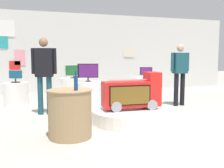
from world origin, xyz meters
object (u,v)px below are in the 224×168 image
object	(u,v)px
tv_on_left_rear	(15,76)
bottle_on_side_table	(76,83)
display_pedestal_left_rear	(16,94)
shopper_browsing_near_truck	(44,70)
tv_on_far_right	(88,71)
shopper_browsing_rear	(180,70)
tv_on_center_rear	(74,71)
display_pedestal_far_right	(88,93)
main_display_pedestal	(131,115)
display_pedestal_right_rear	(146,87)
side_table_round	(70,113)
display_pedestal_center_rear	(74,88)
tv_on_right_rear	(146,72)
novelty_firetruck_tv	(133,94)

from	to	relation	value
tv_on_left_rear	bottle_on_side_table	size ratio (longest dim) A/B	1.18
display_pedestal_left_rear	shopper_browsing_near_truck	size ratio (longest dim) A/B	0.38
tv_on_far_right	shopper_browsing_near_truck	world-z (taller)	shopper_browsing_near_truck
tv_on_left_rear	shopper_browsing_rear	distance (m)	4.35
tv_on_center_rear	display_pedestal_far_right	bearing A→B (deg)	-81.92
main_display_pedestal	display_pedestal_right_rear	xyz separation A→B (m)	(1.69, 2.90, 0.19)
bottle_on_side_table	tv_on_far_right	bearing A→B (deg)	74.05
side_table_round	bottle_on_side_table	world-z (taller)	bottle_on_side_table
display_pedestal_far_right	shopper_browsing_near_truck	distance (m)	1.66
display_pedestal_far_right	display_pedestal_right_rear	bearing A→B (deg)	20.27
tv_on_center_rear	tv_on_far_right	bearing A→B (deg)	-81.89
tv_on_left_rear	bottle_on_side_table	world-z (taller)	bottle_on_side_table
tv_on_left_rear	display_pedestal_left_rear	bearing A→B (deg)	108.42
display_pedestal_center_rear	tv_on_center_rear	xyz separation A→B (m)	(-0.00, -0.00, 0.53)
shopper_browsing_rear	shopper_browsing_near_truck	bearing A→B (deg)	179.82
display_pedestal_left_rear	tv_on_right_rear	xyz separation A→B (m)	(3.99, 0.45, 0.49)
main_display_pedestal	tv_on_right_rear	size ratio (longest dim) A/B	4.00
display_pedestal_right_rear	shopper_browsing_near_truck	bearing A→B (deg)	-152.97
novelty_firetruck_tv	shopper_browsing_near_truck	xyz separation A→B (m)	(-1.64, 1.22, 0.45)
display_pedestal_left_rear	tv_on_left_rear	xyz separation A→B (m)	(0.00, -0.00, 0.48)
tv_on_center_rear	tv_on_right_rear	bearing A→B (deg)	-12.71
main_display_pedestal	novelty_firetruck_tv	bearing A→B (deg)	-18.11
display_pedestal_center_rear	side_table_round	size ratio (longest dim) A/B	1.09
display_pedestal_right_rear	shopper_browsing_rear	distance (m)	1.83
main_display_pedestal	novelty_firetruck_tv	size ratio (longest dim) A/B	1.38
novelty_firetruck_tv	tv_on_left_rear	bearing A→B (deg)	133.42
bottle_on_side_table	main_display_pedestal	bearing A→B (deg)	31.40
display_pedestal_right_rear	shopper_browsing_near_truck	xyz separation A→B (m)	(-3.31, -1.69, 0.70)
shopper_browsing_rear	display_pedestal_far_right	bearing A→B (deg)	158.10
main_display_pedestal	display_pedestal_right_rear	distance (m)	3.36
display_pedestal_center_rear	shopper_browsing_near_truck	size ratio (longest dim) A/B	0.49
novelty_firetruck_tv	tv_on_left_rear	distance (m)	3.38
display_pedestal_center_rear	display_pedestal_left_rear	bearing A→B (deg)	-150.17
display_pedestal_left_rear	display_pedestal_center_rear	xyz separation A→B (m)	(1.70, 0.97, 0.00)
bottle_on_side_table	shopper_browsing_near_truck	bearing A→B (deg)	100.96
tv_on_far_right	side_table_round	world-z (taller)	tv_on_far_right
display_pedestal_center_rear	side_table_round	bearing A→B (deg)	-100.06
tv_on_far_right	novelty_firetruck_tv	bearing A→B (deg)	-78.33
tv_on_center_rear	tv_on_far_right	size ratio (longest dim) A/B	1.05
display_pedestal_right_rear	bottle_on_side_table	xyz separation A→B (m)	(-2.93, -3.65, 0.59)
main_display_pedestal	display_pedestal_left_rear	size ratio (longest dim) A/B	2.49
tv_on_left_rear	shopper_browsing_near_truck	distance (m)	1.42
display_pedestal_left_rear	display_pedestal_far_right	xyz separation A→B (m)	(1.88, -0.32, 0.00)
display_pedestal_left_rear	side_table_round	bearing A→B (deg)	-72.30
main_display_pedestal	tv_on_far_right	bearing A→B (deg)	101.10
tv_on_right_rear	bottle_on_side_table	xyz separation A→B (m)	(-2.93, -3.65, 0.10)
novelty_firetruck_tv	shopper_browsing_rear	distance (m)	2.25
display_pedestal_left_rear	side_table_round	world-z (taller)	side_table_round
bottle_on_side_table	display_pedestal_far_right	bearing A→B (deg)	74.10
main_display_pedestal	display_pedestal_left_rear	world-z (taller)	display_pedestal_left_rear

